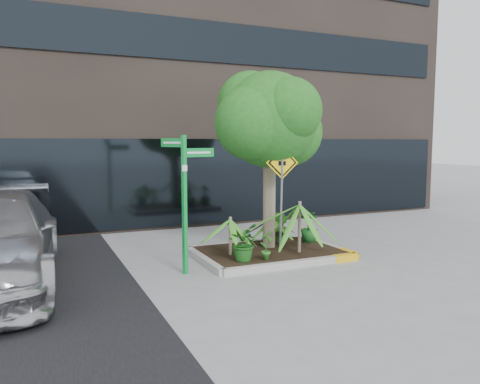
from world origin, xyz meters
name	(u,v)px	position (x,y,z in m)	size (l,w,h in m)	color
ground	(268,260)	(0.00, 0.00, 0.00)	(80.00, 80.00, 0.00)	gray
building	(176,11)	(0.50, 8.50, 7.50)	(18.00, 8.00, 15.00)	#2D2621
planter	(271,252)	(0.23, 0.27, 0.10)	(3.35, 2.36, 0.15)	#9E9E99
tree	(269,120)	(0.33, 0.59, 3.11)	(2.84, 2.52, 4.26)	gray
palm_front	(300,205)	(0.70, -0.17, 1.23)	(1.29, 1.29, 1.44)	gray
palm_left	(230,219)	(-0.80, 0.22, 0.93)	(0.95, 0.95, 1.05)	gray
palm_back	(271,219)	(0.49, 0.78, 0.76)	(0.74, 0.74, 0.82)	gray
shrub_a	(243,243)	(-0.77, -0.34, 0.52)	(0.67, 0.67, 0.74)	#185217
shrub_b	(309,226)	(1.50, 0.66, 0.54)	(0.43, 0.43, 0.77)	#1B5A1F
shrub_c	(266,244)	(-0.28, -0.47, 0.47)	(0.34, 0.34, 0.65)	#2A7022
shrub_d	(280,227)	(0.80, 0.92, 0.54)	(0.42, 0.42, 0.77)	#255F1B
street_sign_post	(185,189)	(-1.97, -0.23, 1.70)	(0.98, 0.78, 2.74)	#0D9536
cattle_sign	(282,181)	(0.33, -0.01, 1.75)	(0.71, 0.20, 2.37)	slate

